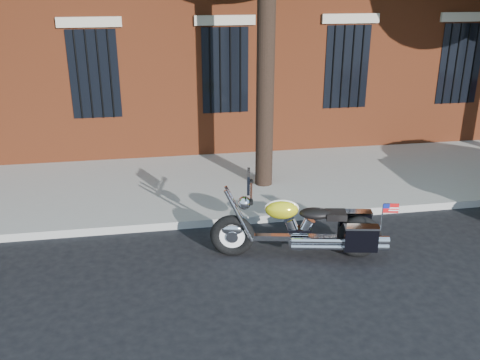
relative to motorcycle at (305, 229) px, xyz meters
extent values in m
plane|color=black|center=(-0.56, 0.04, -0.49)|extent=(120.00, 120.00, 0.00)
cube|color=gray|center=(-0.56, 1.42, -0.42)|extent=(40.00, 0.16, 0.15)
cube|color=gray|center=(-0.56, 3.30, -0.42)|extent=(40.00, 3.60, 0.15)
cube|color=black|center=(-0.56, 5.15, 1.71)|extent=(1.10, 0.14, 2.00)
cube|color=#B2A893|center=(-0.56, 5.12, 2.86)|extent=(1.40, 0.20, 0.22)
cylinder|color=black|center=(-0.56, 5.07, 1.71)|extent=(0.04, 0.04, 2.00)
cylinder|color=black|center=(-0.06, 2.94, 2.01)|extent=(0.36, 0.36, 5.00)
torus|color=black|center=(-1.15, 0.23, -0.13)|extent=(0.74, 0.30, 0.72)
torus|color=black|center=(0.86, -0.16, -0.13)|extent=(0.74, 0.30, 0.72)
cylinder|color=white|center=(-1.15, 0.23, -0.13)|extent=(0.54, 0.17, 0.54)
cylinder|color=white|center=(0.86, -0.16, -0.13)|extent=(0.54, 0.17, 0.54)
ellipsoid|color=white|center=(-1.15, 0.23, -0.02)|extent=(0.40, 0.21, 0.21)
ellipsoid|color=yellow|center=(0.86, -0.16, 0.00)|extent=(0.40, 0.22, 0.21)
cube|color=white|center=(-0.14, 0.03, -0.15)|extent=(1.61, 0.41, 0.09)
cylinder|color=white|center=(-0.09, 0.02, -0.17)|extent=(0.38, 0.26, 0.35)
cylinder|color=white|center=(0.40, -0.27, -0.16)|extent=(1.34, 0.35, 0.10)
ellipsoid|color=yellow|center=(-0.38, 0.08, 0.35)|extent=(0.58, 0.40, 0.31)
ellipsoid|color=black|center=(0.15, -0.02, 0.28)|extent=(0.57, 0.40, 0.17)
cube|color=black|center=(0.89, 0.12, -0.01)|extent=(0.54, 0.27, 0.41)
cube|color=black|center=(0.78, -0.43, -0.01)|extent=(0.54, 0.27, 0.41)
cylinder|color=white|center=(-0.85, 0.17, 0.65)|extent=(0.20, 0.83, 0.04)
sphere|color=white|center=(-0.96, 0.19, 0.46)|extent=(0.25, 0.25, 0.22)
cube|color=black|center=(-0.90, 0.18, 0.82)|extent=(0.12, 0.43, 0.30)
cube|color=red|center=(1.16, -0.55, 0.53)|extent=(0.24, 0.06, 0.15)
camera|label=1|loc=(-2.32, -7.44, 3.85)|focal=40.00mm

